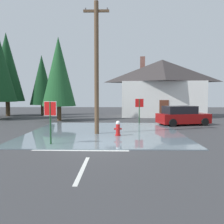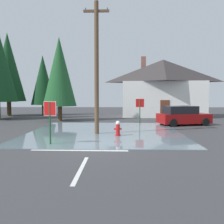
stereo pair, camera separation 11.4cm
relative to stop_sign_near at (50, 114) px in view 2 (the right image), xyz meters
name	(u,v)px [view 2 (the right image)]	position (x,y,z in m)	size (l,w,h in m)	color
ground_plane	(95,145)	(2.19, 0.25, -1.60)	(80.00, 80.00, 0.10)	#38383A
flood_puddle	(104,132)	(2.46, 4.22, -1.52)	(9.89, 10.67, 0.05)	slate
lane_stop_bar	(80,150)	(1.65, -1.14, -1.54)	(4.38, 0.30, 0.01)	silver
lane_center_stripe	(81,169)	(2.15, -3.90, -1.54)	(3.05, 0.14, 0.01)	silver
stop_sign_near	(50,114)	(0.00, 0.00, 0.00)	(0.68, 0.25, 2.18)	#1E4C28
fire_hydrant	(118,129)	(3.36, 2.65, -1.09)	(0.47, 0.40, 0.94)	red
utility_pole	(97,66)	(2.02, 3.37, 2.77)	(1.60, 0.28, 8.28)	brown
stop_sign_far	(140,106)	(5.24, 8.96, 0.04)	(0.75, 0.08, 2.22)	#1E4C28
house	(163,87)	(8.69, 17.09, 1.97)	(10.46, 6.50, 7.30)	silver
parked_car	(183,116)	(8.79, 8.40, -0.78)	(4.54, 2.88, 1.61)	maroon
pine_tree_tall_left	(59,72)	(-2.39, 11.59, 3.26)	(3.27, 3.27, 8.17)	#4C3823
pine_tree_mid_left	(43,80)	(-6.11, 18.11, 2.89)	(3.02, 3.02, 7.54)	#4C3823
pine_tree_far_center	(8,67)	(-10.09, 17.19, 4.39)	(4.04, 4.04, 10.09)	#4C3823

